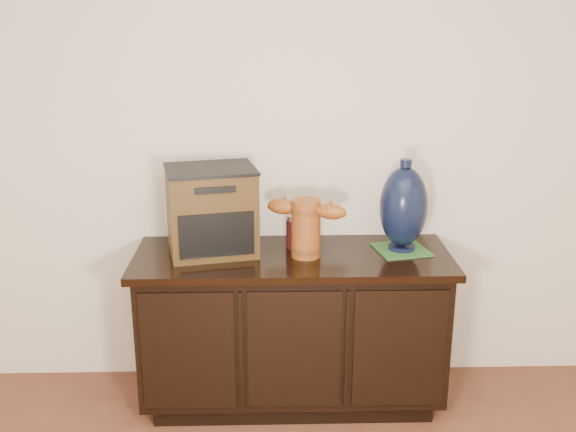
{
  "coord_description": "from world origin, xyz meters",
  "views": [
    {
      "loc": [
        -0.1,
        -0.68,
        1.85
      ],
      "look_at": [
        -0.02,
        2.18,
        0.96
      ],
      "focal_mm": 42.0,
      "sensor_mm": 36.0,
      "label": 1
    }
  ],
  "objects_px": {
    "spray_can": "(292,232)",
    "tv_radio": "(212,211)",
    "sideboard": "(292,327)",
    "terracotta_vessel": "(306,225)",
    "lamp_base": "(404,207)"
  },
  "relations": [
    {
      "from": "lamp_base",
      "to": "spray_can",
      "type": "bearing_deg",
      "value": 174.63
    },
    {
      "from": "sideboard",
      "to": "lamp_base",
      "type": "relative_size",
      "value": 3.41
    },
    {
      "from": "tv_radio",
      "to": "spray_can",
      "type": "relative_size",
      "value": 2.88
    },
    {
      "from": "terracotta_vessel",
      "to": "sideboard",
      "type": "bearing_deg",
      "value": -177.47
    },
    {
      "from": "tv_radio",
      "to": "spray_can",
      "type": "bearing_deg",
      "value": -5.58
    },
    {
      "from": "sideboard",
      "to": "spray_can",
      "type": "xyz_separation_m",
      "value": [
        0.0,
        0.09,
        0.45
      ]
    },
    {
      "from": "terracotta_vessel",
      "to": "tv_radio",
      "type": "relative_size",
      "value": 0.81
    },
    {
      "from": "sideboard",
      "to": "tv_radio",
      "type": "relative_size",
      "value": 3.2
    },
    {
      "from": "sideboard",
      "to": "terracotta_vessel",
      "type": "xyz_separation_m",
      "value": [
        0.06,
        -0.02,
        0.52
      ]
    },
    {
      "from": "tv_radio",
      "to": "sideboard",
      "type": "bearing_deg",
      "value": -20.0
    },
    {
      "from": "lamp_base",
      "to": "spray_can",
      "type": "xyz_separation_m",
      "value": [
        -0.51,
        0.05,
        -0.13
      ]
    },
    {
      "from": "spray_can",
      "to": "tv_radio",
      "type": "bearing_deg",
      "value": -173.39
    },
    {
      "from": "spray_can",
      "to": "terracotta_vessel",
      "type": "bearing_deg",
      "value": -62.36
    },
    {
      "from": "terracotta_vessel",
      "to": "spray_can",
      "type": "height_order",
      "value": "terracotta_vessel"
    },
    {
      "from": "terracotta_vessel",
      "to": "spray_can",
      "type": "relative_size",
      "value": 2.33
    }
  ]
}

